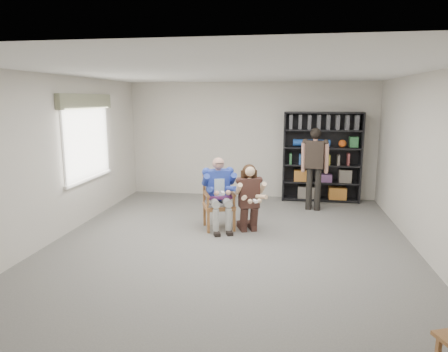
% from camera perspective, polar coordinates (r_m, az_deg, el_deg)
% --- Properties ---
extents(room_shell, '(6.00, 7.00, 2.80)m').
position_cam_1_polar(room_shell, '(6.38, 0.93, 2.03)').
color(room_shell, beige).
rests_on(room_shell, ground).
extents(floor, '(6.00, 7.00, 0.01)m').
position_cam_1_polar(floor, '(6.74, 0.89, -9.81)').
color(floor, '#63615C').
rests_on(floor, ground).
extents(window_left, '(0.16, 2.00, 1.75)m').
position_cam_1_polar(window_left, '(8.23, -18.88, 5.06)').
color(window_left, silver).
rests_on(window_left, room_shell).
extents(armchair, '(0.77, 0.76, 1.04)m').
position_cam_1_polar(armchair, '(7.42, -0.73, -3.65)').
color(armchair, '#915B2F').
rests_on(armchair, floor).
extents(seated_man, '(0.83, 0.96, 1.35)m').
position_cam_1_polar(seated_man, '(7.38, -0.73, -2.48)').
color(seated_man, '#193D9C').
rests_on(seated_man, floor).
extents(kneeling_woman, '(0.78, 0.96, 1.24)m').
position_cam_1_polar(kneeling_woman, '(7.21, 3.66, -3.30)').
color(kneeling_woman, '#35231D').
rests_on(kneeling_woman, floor).
extents(bookshelf, '(1.80, 0.38, 2.10)m').
position_cam_1_polar(bookshelf, '(9.65, 13.78, 2.64)').
color(bookshelf, black).
rests_on(bookshelf, floor).
extents(standing_man, '(0.60, 0.42, 1.78)m').
position_cam_1_polar(standing_man, '(8.82, 12.76, 0.88)').
color(standing_man, '#2B231D').
rests_on(standing_man, floor).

